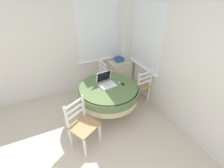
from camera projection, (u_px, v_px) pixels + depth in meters
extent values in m
cube|color=silver|center=(41.00, 48.00, 3.37)|extent=(4.39, 0.06, 2.55)
cube|color=white|center=(98.00, 32.00, 3.71)|extent=(1.10, 0.01, 1.42)
cube|color=white|center=(100.00, 60.00, 4.07)|extent=(1.18, 0.07, 0.02)
cube|color=silver|center=(201.00, 72.00, 2.37)|extent=(0.06, 4.59, 2.55)
cube|color=white|center=(146.00, 37.00, 3.37)|extent=(0.01, 1.10, 1.42)
cube|color=white|center=(141.00, 66.00, 3.74)|extent=(0.07, 1.18, 0.02)
cube|color=silver|center=(125.00, 39.00, 3.97)|extent=(0.28, 0.28, 2.55)
cylinder|color=#4C3D2D|center=(109.00, 113.00, 3.39)|extent=(0.36, 0.36, 0.03)
cylinder|color=#4C3D2D|center=(109.00, 100.00, 3.20)|extent=(0.11, 0.11, 0.69)
cylinder|color=beige|center=(108.00, 93.00, 3.09)|extent=(1.21, 1.21, 0.28)
cylinder|color=#567042|center=(108.00, 90.00, 3.06)|extent=(1.24, 1.24, 0.15)
cylinder|color=#567042|center=(108.00, 87.00, 3.01)|extent=(1.18, 1.18, 0.02)
cube|color=white|center=(108.00, 85.00, 3.03)|extent=(0.36, 0.29, 0.02)
cube|color=silver|center=(107.00, 84.00, 3.03)|extent=(0.31, 0.19, 0.00)
cube|color=white|center=(104.00, 76.00, 3.07)|extent=(0.34, 0.11, 0.24)
cube|color=black|center=(104.00, 76.00, 3.06)|extent=(0.30, 0.09, 0.21)
ellipsoid|color=silver|center=(119.00, 83.00, 3.08)|extent=(0.05, 0.08, 0.04)
cube|color=#2D2D33|center=(123.00, 84.00, 3.07)|extent=(0.06, 0.11, 0.01)
cube|color=black|center=(123.00, 84.00, 3.06)|extent=(0.05, 0.08, 0.00)
cube|color=#A87F51|center=(97.00, 78.00, 3.85)|extent=(0.41, 0.43, 0.02)
cube|color=white|center=(89.00, 84.00, 4.05)|extent=(0.03, 0.03, 0.44)
cube|color=white|center=(94.00, 91.00, 3.77)|extent=(0.03, 0.03, 0.44)
cube|color=white|center=(101.00, 81.00, 4.18)|extent=(0.03, 0.03, 0.44)
cube|color=white|center=(106.00, 88.00, 3.90)|extent=(0.03, 0.03, 0.44)
cube|color=white|center=(100.00, 66.00, 3.93)|extent=(0.03, 0.03, 0.44)
cube|color=white|center=(106.00, 72.00, 3.65)|extent=(0.03, 0.03, 0.44)
cube|color=white|center=(103.00, 63.00, 3.70)|extent=(0.03, 0.37, 0.04)
cube|color=white|center=(103.00, 67.00, 3.76)|extent=(0.03, 0.37, 0.04)
cube|color=white|center=(103.00, 71.00, 3.82)|extent=(0.03, 0.37, 0.04)
cube|color=#A87F51|center=(139.00, 85.00, 3.58)|extent=(0.46, 0.44, 0.02)
cube|color=white|center=(139.00, 87.00, 3.91)|extent=(0.04, 0.04, 0.44)
cube|color=white|center=(128.00, 92.00, 3.75)|extent=(0.04, 0.04, 0.44)
cube|color=white|center=(148.00, 94.00, 3.66)|extent=(0.04, 0.04, 0.44)
cube|color=white|center=(137.00, 99.00, 3.50)|extent=(0.04, 0.04, 0.44)
cube|color=white|center=(151.00, 78.00, 3.42)|extent=(0.04, 0.04, 0.44)
cube|color=white|center=(138.00, 82.00, 3.25)|extent=(0.04, 0.04, 0.44)
cube|color=white|center=(146.00, 73.00, 3.24)|extent=(0.37, 0.06, 0.04)
cube|color=white|center=(145.00, 78.00, 3.31)|extent=(0.37, 0.06, 0.04)
cube|color=white|center=(144.00, 82.00, 3.37)|extent=(0.37, 0.06, 0.04)
cube|color=#A87F51|center=(84.00, 126.00, 2.50)|extent=(0.56, 0.55, 0.02)
cube|color=white|center=(85.00, 148.00, 2.41)|extent=(0.05, 0.05, 0.44)
cube|color=white|center=(100.00, 133.00, 2.67)|extent=(0.05, 0.05, 0.44)
cube|color=white|center=(71.00, 137.00, 2.59)|extent=(0.05, 0.05, 0.44)
cube|color=white|center=(86.00, 124.00, 2.84)|extent=(0.05, 0.05, 0.44)
cube|color=white|center=(66.00, 118.00, 2.34)|extent=(0.04, 0.04, 0.44)
cube|color=white|center=(83.00, 105.00, 2.59)|extent=(0.04, 0.04, 0.44)
cube|color=white|center=(74.00, 103.00, 2.38)|extent=(0.33, 0.20, 0.04)
cube|color=white|center=(75.00, 109.00, 2.44)|extent=(0.33, 0.20, 0.04)
cube|color=white|center=(76.00, 114.00, 2.50)|extent=(0.33, 0.20, 0.04)
cube|color=beige|center=(120.00, 73.00, 4.29)|extent=(0.60, 0.44, 0.71)
cube|color=beige|center=(120.00, 61.00, 4.10)|extent=(0.62, 0.47, 0.02)
cube|color=beige|center=(124.00, 69.00, 3.99)|extent=(0.52, 0.01, 0.20)
sphere|color=olive|center=(124.00, 69.00, 3.99)|extent=(0.02, 0.02, 0.02)
cube|color=beige|center=(123.00, 77.00, 4.12)|extent=(0.52, 0.01, 0.20)
sphere|color=olive|center=(123.00, 77.00, 4.11)|extent=(0.02, 0.02, 0.02)
cube|color=beige|center=(123.00, 84.00, 4.25)|extent=(0.52, 0.01, 0.20)
sphere|color=olive|center=(123.00, 84.00, 4.24)|extent=(0.02, 0.02, 0.02)
cube|color=#2D4C93|center=(119.00, 59.00, 4.06)|extent=(0.21, 0.19, 0.12)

